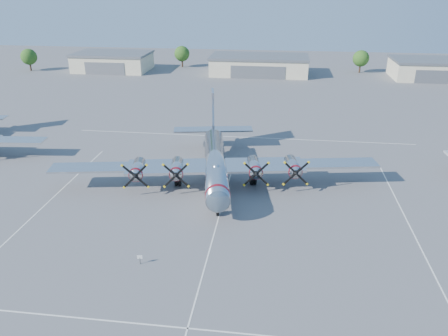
# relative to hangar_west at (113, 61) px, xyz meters

# --- Properties ---
(ground) EXTENTS (260.00, 260.00, 0.00)m
(ground) POSITION_rel_hangar_west_xyz_m (45.00, -81.96, -2.71)
(ground) COLOR #4F4F52
(ground) RESTS_ON ground
(parking_lines) EXTENTS (60.00, 50.08, 0.01)m
(parking_lines) POSITION_rel_hangar_west_xyz_m (45.00, -83.71, -2.71)
(parking_lines) COLOR silver
(parking_lines) RESTS_ON ground
(hangar_west) EXTENTS (22.60, 14.60, 5.40)m
(hangar_west) POSITION_rel_hangar_west_xyz_m (0.00, 0.00, 0.00)
(hangar_west) COLOR beige
(hangar_west) RESTS_ON ground
(hangar_center) EXTENTS (28.60, 14.60, 5.40)m
(hangar_center) POSITION_rel_hangar_west_xyz_m (45.00, -0.00, -0.00)
(hangar_center) COLOR beige
(hangar_center) RESTS_ON ground
(hangar_east) EXTENTS (20.60, 14.60, 5.40)m
(hangar_east) POSITION_rel_hangar_west_xyz_m (93.00, 0.00, 0.00)
(hangar_east) COLOR beige
(hangar_east) RESTS_ON ground
(tree_far_west) EXTENTS (4.80, 4.80, 6.64)m
(tree_far_west) POSITION_rel_hangar_west_xyz_m (-25.00, -3.96, 1.51)
(tree_far_west) COLOR #382619
(tree_far_west) RESTS_ON ground
(tree_west) EXTENTS (4.80, 4.80, 6.64)m
(tree_west) POSITION_rel_hangar_west_xyz_m (20.00, 8.04, 1.51)
(tree_west) COLOR #382619
(tree_west) RESTS_ON ground
(tree_east) EXTENTS (4.80, 4.80, 6.64)m
(tree_east) POSITION_rel_hangar_west_xyz_m (75.00, 6.04, 1.51)
(tree_east) COLOR #382619
(tree_east) RESTS_ON ground
(main_bomber_b29) EXTENTS (48.27, 37.04, 9.68)m
(main_bomber_b29) POSITION_rel_hangar_west_xyz_m (43.03, -75.25, -2.71)
(main_bomber_b29) COLOR silver
(main_bomber_b29) RESTS_ON ground
(info_placard) EXTENTS (0.53, 0.11, 1.01)m
(info_placard) POSITION_rel_hangar_west_xyz_m (38.56, -96.01, -2.00)
(info_placard) COLOR black
(info_placard) RESTS_ON ground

